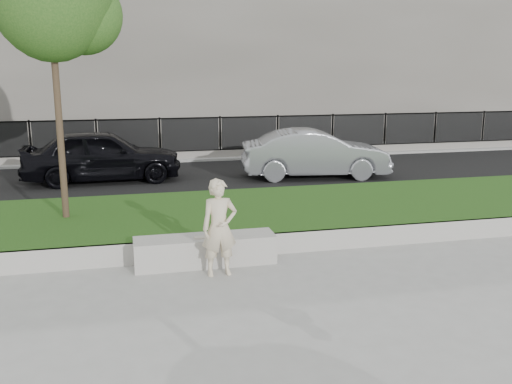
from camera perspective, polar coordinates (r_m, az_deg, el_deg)
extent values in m
plane|color=gray|center=(9.57, -0.63, -8.48)|extent=(90.00, 90.00, 0.00)
cube|color=#14340D|center=(12.31, -3.72, -2.71)|extent=(34.00, 4.00, 0.40)
cube|color=#9F9C95|center=(10.46, -1.89, -5.46)|extent=(34.00, 0.08, 0.40)
cube|color=black|center=(17.65, -6.74, 1.31)|extent=(34.00, 7.00, 0.04)
cube|color=gray|center=(22.06, -8.13, 3.62)|extent=(34.00, 3.00, 0.12)
cube|color=slate|center=(21.05, -7.88, 3.70)|extent=(32.00, 0.30, 0.24)
cube|color=black|center=(20.96, -7.93, 5.40)|extent=(32.00, 0.04, 1.50)
cube|color=black|center=(20.89, -7.99, 7.31)|extent=(32.00, 0.05, 0.05)
cube|color=black|center=(21.03, -7.89, 4.05)|extent=(32.00, 0.05, 0.05)
cube|color=#5B564F|center=(28.82, -9.81, 15.49)|extent=(34.00, 10.00, 10.00)
cube|color=#9F9C95|center=(10.12, -5.10, -5.82)|extent=(2.47, 0.62, 0.50)
imported|color=beige|center=(9.44, -3.68, -3.58)|extent=(0.61, 0.42, 1.63)
cube|color=beige|center=(9.96, -5.61, -4.54)|extent=(0.20, 0.15, 0.02)
cylinder|color=#38281C|center=(11.94, -19.37, 10.64)|extent=(0.13, 0.13, 5.56)
sphere|color=#224D19|center=(12.15, -16.99, 16.60)|extent=(1.56, 1.56, 1.56)
imported|color=black|center=(17.57, -15.13, 3.57)|extent=(4.65, 1.98, 1.57)
imported|color=gray|center=(17.67, 5.93, 3.84)|extent=(4.65, 2.16, 1.48)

